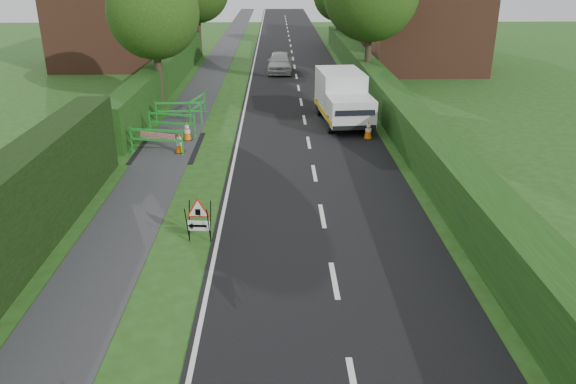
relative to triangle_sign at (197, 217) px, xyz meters
name	(u,v)px	position (x,y,z in m)	size (l,w,h in m)	color
ground	(221,307)	(0.84, -3.01, -0.72)	(120.00, 120.00, 0.00)	#254614
road_surface	(292,54)	(3.34, 31.99, -0.71)	(6.00, 90.00, 0.02)	black
footpath	(222,54)	(-2.16, 31.99, -0.71)	(2.00, 90.00, 0.02)	#2D2D30
hedge_west_far	(167,89)	(-4.16, 18.99, -0.72)	(1.00, 24.00, 1.80)	#14380F
hedge_east	(387,114)	(7.34, 12.99, -0.72)	(1.20, 50.00, 1.50)	#14380F
house_west	(111,22)	(-9.16, 26.99, 2.18)	(7.50, 7.40, 7.88)	brown
house_east_a	(424,25)	(11.84, 24.99, 2.18)	(7.50, 7.40, 7.88)	brown
house_east_b	(397,8)	(12.84, 38.99, 2.18)	(7.50, 7.40, 7.88)	brown
tree_nw	(153,13)	(-3.76, 14.99, 3.76)	(4.40, 4.40, 6.70)	#2D2116
triangle_sign	(197,217)	(0.00, 0.00, 0.00)	(0.76, 0.76, 1.03)	black
works_van	(343,97)	(5.02, 11.67, 0.44)	(2.29, 4.95, 2.19)	silver
traffic_cone_0	(368,130)	(5.80, 9.01, -0.33)	(0.38, 0.38, 0.79)	black
traffic_cone_1	(361,121)	(5.70, 10.40, -0.33)	(0.38, 0.38, 0.79)	black
traffic_cone_2	(354,110)	(5.65, 12.22, -0.33)	(0.38, 0.38, 0.79)	black
traffic_cone_3	(179,143)	(-1.63, 7.35, -0.33)	(0.38, 0.38, 0.79)	black
traffic_cone_4	(187,131)	(-1.58, 8.99, -0.33)	(0.38, 0.38, 0.79)	black
ped_barrier_0	(156,138)	(-2.46, 7.26, -0.09)	(2.09, 0.69, 1.00)	green
ped_barrier_1	(172,121)	(-2.28, 9.60, -0.09)	(2.08, 0.85, 1.00)	green
ped_barrier_2	(179,109)	(-2.32, 11.61, -0.09)	(2.07, 0.40, 1.00)	green
ped_barrier_3	(197,104)	(-1.60, 12.56, -0.09)	(0.77, 2.09, 1.00)	green
redwhite_plank	(159,147)	(-2.59, 8.10, -0.72)	(1.50, 0.04, 0.25)	red
hatchback_car	(280,62)	(2.32, 23.95, -0.06)	(1.57, 3.89, 1.33)	silver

